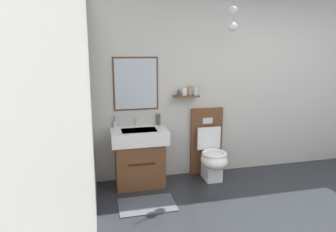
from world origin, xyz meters
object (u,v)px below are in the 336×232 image
at_px(soap_dispenser, 158,119).
at_px(toilet, 210,153).
at_px(vanity_sink_left, 139,156).
at_px(toothbrush_cup, 116,124).

bearing_deg(soap_dispenser, toilet, -13.19).
xyz_separation_m(vanity_sink_left, soap_dispenser, (0.30, 0.18, 0.45)).
distance_m(vanity_sink_left, soap_dispenser, 0.57).
distance_m(toilet, soap_dispenser, 0.90).
distance_m(toilet, toothbrush_cup, 1.42).
relative_size(vanity_sink_left, toilet, 0.79).
height_order(vanity_sink_left, toilet, toilet).
bearing_deg(toothbrush_cup, soap_dispenser, 0.99).
xyz_separation_m(toothbrush_cup, soap_dispenser, (0.60, 0.01, 0.03)).
distance_m(vanity_sink_left, toothbrush_cup, 0.55).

